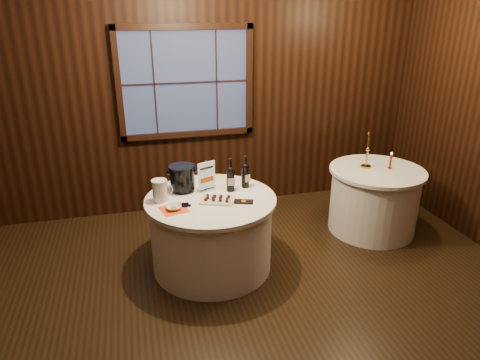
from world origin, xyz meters
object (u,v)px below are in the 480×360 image
object	(u,v)px
port_bottle_right	(245,174)
glass_pitcher	(160,191)
brass_candlestick	(367,155)
side_table	(374,200)
grape_bunch	(185,204)
cracker_bowl	(174,207)
port_bottle_left	(230,177)
chocolate_plate	(217,199)
main_table	(212,232)
chocolate_box	(244,202)
ice_bucket	(182,178)
sign_stand	(206,180)
red_candle	(390,162)

from	to	relation	value
port_bottle_right	glass_pitcher	xyz separation A→B (m)	(-0.87, -0.13, -0.04)
glass_pitcher	brass_candlestick	size ratio (longest dim) A/B	0.50
side_table	grape_bunch	size ratio (longest dim) A/B	6.77
glass_pitcher	cracker_bowl	bearing A→B (deg)	-61.11
port_bottle_left	chocolate_plate	size ratio (longest dim) A/B	0.91
main_table	port_bottle_left	bearing A→B (deg)	27.90
port_bottle_left	cracker_bowl	distance (m)	0.68
port_bottle_right	port_bottle_left	bearing A→B (deg)	178.27
main_table	grape_bunch	world-z (taller)	grape_bunch
main_table	glass_pitcher	world-z (taller)	glass_pitcher
chocolate_box	glass_pitcher	xyz separation A→B (m)	(-0.76, 0.23, 0.10)
glass_pitcher	port_bottle_right	bearing A→B (deg)	13.15
port_bottle_left	main_table	bearing A→B (deg)	-142.60
port_bottle_left	chocolate_plate	distance (m)	0.31
ice_bucket	cracker_bowl	distance (m)	0.45
main_table	sign_stand	size ratio (longest dim) A/B	4.04
grape_bunch	side_table	bearing A→B (deg)	10.71
cracker_bowl	ice_bucket	bearing A→B (deg)	71.43
ice_bucket	brass_candlestick	distance (m)	2.14
main_table	chocolate_box	size ratio (longest dim) A/B	7.11
port_bottle_left	cracker_bowl	xyz separation A→B (m)	(-0.61, -0.29, -0.13)
port_bottle_left	ice_bucket	xyz separation A→B (m)	(-0.47, 0.12, -0.01)
grape_bunch	sign_stand	bearing A→B (deg)	50.87
port_bottle_right	ice_bucket	xyz separation A→B (m)	(-0.64, 0.06, -0.00)
main_table	chocolate_box	xyz separation A→B (m)	(0.28, -0.18, 0.39)
main_table	glass_pitcher	bearing A→B (deg)	174.39
port_bottle_right	ice_bucket	world-z (taller)	port_bottle_right
port_bottle_right	glass_pitcher	size ratio (longest dim) A/B	1.57
brass_candlestick	port_bottle_left	bearing A→B (deg)	-170.88
chocolate_plate	grape_bunch	size ratio (longest dim) A/B	2.36
chocolate_plate	glass_pitcher	distance (m)	0.55
sign_stand	port_bottle_left	xyz separation A→B (m)	(0.23, -0.07, 0.04)
main_table	chocolate_plate	distance (m)	0.41
sign_stand	chocolate_plate	xyz separation A→B (m)	(0.05, -0.28, -0.09)
chocolate_plate	ice_bucket	bearing A→B (deg)	130.74
cracker_bowl	red_candle	bearing A→B (deg)	10.13
grape_bunch	red_candle	distance (m)	2.44
sign_stand	glass_pitcher	distance (m)	0.49
side_table	ice_bucket	size ratio (longest dim) A/B	4.02
main_table	cracker_bowl	world-z (taller)	cracker_bowl
chocolate_plate	brass_candlestick	size ratio (longest dim) A/B	0.87
port_bottle_left	cracker_bowl	bearing A→B (deg)	-144.60
sign_stand	port_bottle_right	world-z (taller)	port_bottle_right
ice_bucket	brass_candlestick	bearing A→B (deg)	4.06
side_table	cracker_bowl	size ratio (longest dim) A/B	7.67
ice_bucket	main_table	bearing A→B (deg)	-44.88
sign_stand	cracker_bowl	xyz separation A→B (m)	(-0.37, -0.36, -0.09)
side_table	brass_candlestick	xyz separation A→B (m)	(-0.10, 0.09, 0.54)
side_table	glass_pitcher	size ratio (longest dim) A/B	5.03
grape_bunch	cracker_bowl	xyz separation A→B (m)	(-0.11, -0.04, 0.00)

